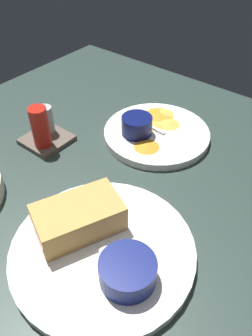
% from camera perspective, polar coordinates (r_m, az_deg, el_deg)
% --- Properties ---
extents(ground_plane, '(1.10, 1.10, 0.03)m').
position_cam_1_polar(ground_plane, '(0.56, -3.50, -11.97)').
color(ground_plane, '#283833').
extents(plate_sandwich_main, '(0.28, 0.28, 0.02)m').
position_cam_1_polar(plate_sandwich_main, '(0.52, -3.94, -13.80)').
color(plate_sandwich_main, white).
rests_on(plate_sandwich_main, ground_plane).
extents(sandwich_half_near, '(0.15, 0.12, 0.05)m').
position_cam_1_polar(sandwich_half_near, '(0.52, -8.05, -8.32)').
color(sandwich_half_near, tan).
rests_on(sandwich_half_near, plate_sandwich_main).
extents(ramekin_dark_sauce, '(0.08, 0.08, 0.04)m').
position_cam_1_polar(ramekin_dark_sauce, '(0.47, 0.29, -17.01)').
color(ramekin_dark_sauce, navy).
rests_on(ramekin_dark_sauce, plate_sandwich_main).
extents(spoon_by_dark_ramekin, '(0.04, 0.10, 0.01)m').
position_cam_1_polar(spoon_by_dark_ramekin, '(0.51, -4.08, -13.33)').
color(spoon_by_dark_ramekin, silver).
rests_on(spoon_by_dark_ramekin, plate_sandwich_main).
extents(plate_chips_companion, '(0.23, 0.23, 0.02)m').
position_cam_1_polar(plate_chips_companion, '(0.73, 5.20, 5.82)').
color(plate_chips_companion, white).
rests_on(plate_chips_companion, ground_plane).
extents(ramekin_light_gravy, '(0.06, 0.06, 0.04)m').
position_cam_1_polar(ramekin_light_gravy, '(0.70, 1.85, 7.34)').
color(ramekin_light_gravy, '#0C144C').
rests_on(ramekin_light_gravy, plate_chips_companion).
extents(spoon_by_gravy_ramekin, '(0.02, 0.10, 0.01)m').
position_cam_1_polar(spoon_by_gravy_ramekin, '(0.75, 2.36, 8.04)').
color(spoon_by_gravy_ramekin, silver).
rests_on(spoon_by_gravy_ramekin, plate_chips_companion).
extents(plantain_chip_scatter, '(0.18, 0.12, 0.01)m').
position_cam_1_polar(plantain_chip_scatter, '(0.75, 5.56, 7.67)').
color(plantain_chip_scatter, gold).
rests_on(plantain_chip_scatter, plate_chips_companion).
extents(condiment_caddy, '(0.09, 0.09, 0.10)m').
position_cam_1_polar(condiment_caddy, '(0.71, -13.78, 6.35)').
color(condiment_caddy, brown).
rests_on(condiment_caddy, ground_plane).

